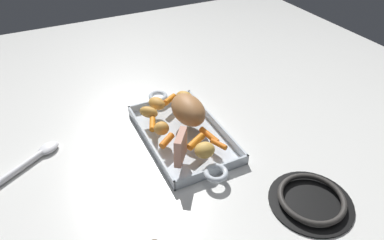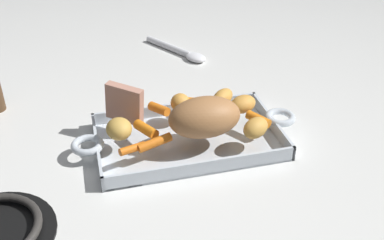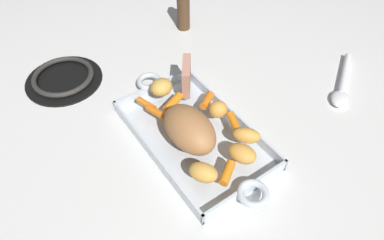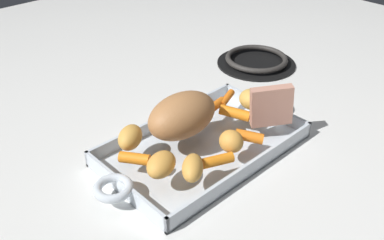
{
  "view_description": "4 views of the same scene",
  "coord_description": "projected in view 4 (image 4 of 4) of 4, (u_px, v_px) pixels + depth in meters",
  "views": [
    {
      "loc": [
        -0.75,
        0.34,
        0.68
      ],
      "look_at": [
        -0.0,
        -0.03,
        0.06
      ],
      "focal_mm": 32.24,
      "sensor_mm": 36.0,
      "label": 1
    },
    {
      "loc": [
        -0.19,
        -0.78,
        0.57
      ],
      "look_at": [
        0.01,
        0.0,
        0.05
      ],
      "focal_mm": 43.95,
      "sensor_mm": 36.0,
      "label": 2
    },
    {
      "loc": [
        0.43,
        -0.31,
        0.64
      ],
      "look_at": [
        -0.0,
        -0.0,
        0.06
      ],
      "focal_mm": 32.53,
      "sensor_mm": 36.0,
      "label": 3
    },
    {
      "loc": [
        0.47,
        0.46,
        0.49
      ],
      "look_at": [
        0.01,
        -0.02,
        0.07
      ],
      "focal_mm": 39.63,
      "sensor_mm": 36.0,
      "label": 4
    }
  ],
  "objects": [
    {
      "name": "baby_carrot_southwest",
      "position": [
        218.0,
        160.0,
        0.72
      ],
      "size": [
        0.06,
        0.04,
        0.02
      ],
      "primitive_type": "cylinder",
      "rotation": [
        1.55,
        0.0,
        1.19
      ],
      "color": "orange",
      "rests_on": "roasting_dish"
    },
    {
      "name": "baby_carrot_center_left",
      "position": [
        236.0,
        114.0,
        0.84
      ],
      "size": [
        0.05,
        0.07,
        0.03
      ],
      "primitive_type": "cylinder",
      "rotation": [
        1.49,
        0.0,
        0.45
      ],
      "color": "orange",
      "rests_on": "roasting_dish"
    },
    {
      "name": "baby_carrot_center_right",
      "position": [
        215.0,
        106.0,
        0.87
      ],
      "size": [
        0.07,
        0.03,
        0.02
      ],
      "primitive_type": "cylinder",
      "rotation": [
        1.48,
        0.0,
        1.83
      ],
      "color": "orange",
      "rests_on": "roasting_dish"
    },
    {
      "name": "potato_golden_large",
      "position": [
        232.0,
        141.0,
        0.75
      ],
      "size": [
        0.05,
        0.05,
        0.04
      ],
      "primitive_type": "ellipsoid",
      "rotation": [
        0.0,
        0.0,
        2.99
      ],
      "color": "gold",
      "rests_on": "roasting_dish"
    },
    {
      "name": "potato_whole",
      "position": [
        161.0,
        164.0,
        0.69
      ],
      "size": [
        0.07,
        0.07,
        0.04
      ],
      "primitive_type": "ellipsoid",
      "rotation": [
        0.0,
        0.0,
        3.55
      ],
      "color": "gold",
      "rests_on": "roasting_dish"
    },
    {
      "name": "potato_corner",
      "position": [
        252.0,
        99.0,
        0.87
      ],
      "size": [
        0.05,
        0.06,
        0.04
      ],
      "primitive_type": "ellipsoid",
      "rotation": [
        0.0,
        0.0,
        4.77
      ],
      "color": "gold",
      "rests_on": "roasting_dish"
    },
    {
      "name": "pork_roast",
      "position": [
        182.0,
        115.0,
        0.78
      ],
      "size": [
        0.15,
        0.09,
        0.08
      ],
      "primitive_type": "ellipsoid",
      "rotation": [
        0.0,
        0.0,
        0.01
      ],
      "color": "#A97042",
      "rests_on": "roasting_dish"
    },
    {
      "name": "potato_near_roast",
      "position": [
        130.0,
        137.0,
        0.76
      ],
      "size": [
        0.07,
        0.07,
        0.04
      ],
      "primitive_type": "ellipsoid",
      "rotation": [
        0.0,
        0.0,
        0.59
      ],
      "color": "gold",
      "rests_on": "roasting_dish"
    },
    {
      "name": "stove_burner_rear",
      "position": [
        256.0,
        61.0,
        1.14
      ],
      "size": [
        0.21,
        0.21,
        0.02
      ],
      "color": "black",
      "rests_on": "ground_plane"
    },
    {
      "name": "roasting_dish",
      "position": [
        203.0,
        146.0,
        0.81
      ],
      "size": [
        0.48,
        0.23,
        0.04
      ],
      "color": "silver",
      "rests_on": "ground_plane"
    },
    {
      "name": "baby_carrot_short",
      "position": [
        249.0,
        136.0,
        0.78
      ],
      "size": [
        0.05,
        0.06,
        0.02
      ],
      "primitive_type": "cylinder",
      "rotation": [
        1.48,
        0.0,
        0.58
      ],
      "color": "orange",
      "rests_on": "roasting_dish"
    },
    {
      "name": "roast_slice_thin",
      "position": [
        271.0,
        106.0,
        0.81
      ],
      "size": [
        0.08,
        0.07,
        0.09
      ],
      "primitive_type": "cube",
      "rotation": [
        -0.07,
        0.0,
        4.07
      ],
      "color": "tan",
      "rests_on": "roasting_dish"
    },
    {
      "name": "baby_carrot_long",
      "position": [
        227.0,
        98.0,
        0.9
      ],
      "size": [
        0.06,
        0.03,
        0.02
      ],
      "primitive_type": "cylinder",
      "rotation": [
        1.64,
        0.0,
        1.92
      ],
      "color": "orange",
      "rests_on": "roasting_dish"
    },
    {
      "name": "potato_golden_small",
      "position": [
        193.0,
        168.0,
        0.69
      ],
      "size": [
        0.07,
        0.07,
        0.04
      ],
      "primitive_type": "ellipsoid",
      "rotation": [
        0.0,
        0.0,
        3.87
      ],
      "color": "gold",
      "rests_on": "roasting_dish"
    },
    {
      "name": "baby_carrot_southeast",
      "position": [
        135.0,
        158.0,
        0.72
      ],
      "size": [
        0.05,
        0.06,
        0.02
      ],
      "primitive_type": "cylinder",
      "rotation": [
        1.53,
        0.0,
        3.71
      ],
      "color": "orange",
      "rests_on": "roasting_dish"
    },
    {
      "name": "ground_plane",
      "position": [
        203.0,
        150.0,
        0.82
      ],
      "size": [
        2.23,
        2.23,
        0.0
      ],
      "primitive_type": "plane",
      "color": "silver"
    }
  ]
}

